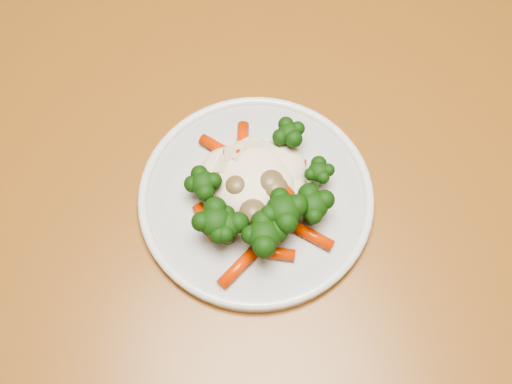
% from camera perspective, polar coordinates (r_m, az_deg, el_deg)
% --- Properties ---
extents(dining_table, '(1.40, 1.21, 0.75)m').
position_cam_1_polar(dining_table, '(0.74, 0.71, -7.01)').
color(dining_table, '#935922').
rests_on(dining_table, ground).
extents(plate, '(0.24, 0.24, 0.01)m').
position_cam_1_polar(plate, '(0.66, 0.00, -0.54)').
color(plate, silver).
rests_on(plate, dining_table).
extents(meal, '(0.15, 0.18, 0.05)m').
position_cam_1_polar(meal, '(0.63, 0.21, -0.51)').
color(meal, '#F6E7C5').
rests_on(meal, plate).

